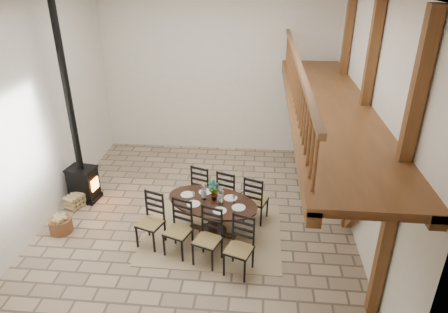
# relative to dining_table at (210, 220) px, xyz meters

# --- Properties ---
(ground) EXTENTS (8.00, 8.00, 0.00)m
(ground) POSITION_rel_dining_table_xyz_m (-0.35, 0.67, -0.42)
(ground) COLOR tan
(ground) RESTS_ON ground
(room_shell) EXTENTS (7.02, 8.02, 5.01)m
(room_shell) POSITION_rel_dining_table_xyz_m (0.84, 0.67, 2.59)
(room_shell) COLOR white
(room_shell) RESTS_ON ground
(rug) EXTENTS (3.00, 2.50, 0.02)m
(rug) POSITION_rel_dining_table_xyz_m (0.03, 0.09, -0.41)
(rug) COLOR tan
(rug) RESTS_ON ground
(dining_table) EXTENTS (2.80, 2.85, 1.31)m
(dining_table) POSITION_rel_dining_table_xyz_m (0.00, 0.00, 0.00)
(dining_table) COLOR black
(dining_table) RESTS_ON ground
(wood_stove) EXTENTS (0.76, 0.63, 5.00)m
(wood_stove) POSITION_rel_dining_table_xyz_m (-3.37, 1.22, 0.69)
(wood_stove) COLOR black
(wood_stove) RESTS_ON ground
(log_basket) EXTENTS (0.50, 0.50, 0.41)m
(log_basket) POSITION_rel_dining_table_xyz_m (-3.35, -0.16, -0.24)
(log_basket) COLOR brown
(log_basket) RESTS_ON ground
(log_stack) EXTENTS (0.47, 0.54, 0.33)m
(log_stack) POSITION_rel_dining_table_xyz_m (-3.46, 0.83, -0.26)
(log_stack) COLOR tan
(log_stack) RESTS_ON ground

